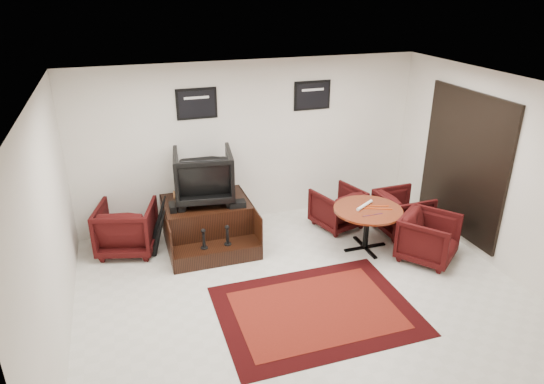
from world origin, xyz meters
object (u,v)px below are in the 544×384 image
(table_chair_window, at_px, (403,210))
(table_chair_corner, at_px, (429,236))
(shine_podium, at_px, (208,224))
(armchair_side, at_px, (126,226))
(table_chair_back, at_px, (338,206))
(meeting_table, at_px, (368,214))
(shine_chair, at_px, (203,173))

(table_chair_window, height_order, table_chair_corner, table_chair_corner)
(shine_podium, bearing_deg, table_chair_window, -11.52)
(shine_podium, relative_size, armchair_side, 1.60)
(armchair_side, distance_m, table_chair_back, 3.52)
(meeting_table, xyz_separation_m, table_chair_back, (-0.10, 0.85, -0.23))
(armchair_side, relative_size, meeting_table, 0.82)
(meeting_table, distance_m, table_chair_corner, 0.97)
(armchair_side, xyz_separation_m, table_chair_corner, (4.35, -1.70, -0.04))
(table_chair_window, bearing_deg, table_chair_corner, 171.26)
(meeting_table, bearing_deg, table_chair_window, 20.68)
(shine_podium, bearing_deg, table_chair_back, -3.10)
(shine_podium, bearing_deg, armchair_side, 173.56)
(armchair_side, bearing_deg, table_chair_window, -174.74)
(shine_podium, distance_m, shine_chair, 0.85)
(table_chair_corner, bearing_deg, shine_chair, 112.66)
(shine_chair, height_order, meeting_table, shine_chair)
(meeting_table, relative_size, table_chair_corner, 1.33)
(table_chair_back, xyz_separation_m, table_chair_corner, (0.85, -1.44, 0.02))
(armchair_side, xyz_separation_m, table_chair_window, (4.46, -0.79, -0.04))
(shine_podium, xyz_separation_m, meeting_table, (2.35, -0.98, 0.29))
(armchair_side, bearing_deg, table_chair_corner, 174.03)
(table_chair_back, bearing_deg, table_chair_corner, 104.35)
(shine_chair, relative_size, armchair_side, 1.06)
(meeting_table, height_order, table_chair_corner, table_chair_corner)
(shine_podium, xyz_separation_m, shine_chair, (0.00, 0.14, 0.84))
(shine_chair, xyz_separation_m, table_chair_window, (3.20, -0.80, -0.77))
(shine_podium, height_order, armchair_side, armchair_side)
(shine_podium, relative_size, shine_chair, 1.52)
(table_chair_window, bearing_deg, shine_podium, 76.65)
(shine_podium, height_order, table_chair_back, table_chair_back)
(shine_podium, relative_size, table_chair_back, 1.85)
(table_chair_corner, bearing_deg, table_chair_back, 81.95)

